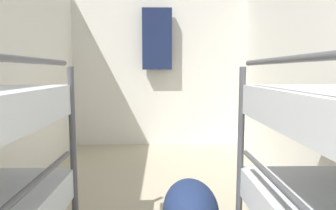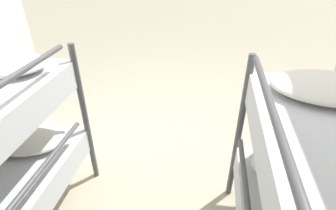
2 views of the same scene
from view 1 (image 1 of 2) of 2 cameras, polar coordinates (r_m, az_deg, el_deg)
wall_back at (r=4.69m, az=-1.62°, el=6.55°), size 2.78×0.06×2.33m
duffel_bag at (r=2.23m, az=4.31°, el=-19.19°), size 0.39×0.64×0.39m
hanging_coat at (r=4.57m, az=-2.09°, el=12.41°), size 0.44×0.12×0.90m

